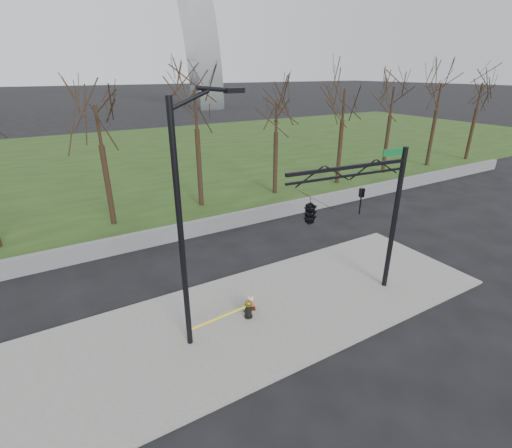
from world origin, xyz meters
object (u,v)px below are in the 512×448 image
fire_hydrant (249,309)px  traffic_signal_mast (329,207)px  traffic_cone (251,301)px  street_light (186,214)px

fire_hydrant → traffic_signal_mast: traffic_signal_mast is taller
traffic_cone → fire_hydrant: bearing=-128.9°
fire_hydrant → traffic_cone: fire_hydrant is taller
traffic_signal_mast → street_light: bearing=179.5°
fire_hydrant → street_light: bearing=-165.5°
fire_hydrant → street_light: street_light is taller
fire_hydrant → street_light: (-2.15, -0.17, 4.24)m
street_light → traffic_signal_mast: (5.01, -0.54, -0.55)m
fire_hydrant → traffic_cone: (0.32, 0.40, -0.02)m
fire_hydrant → street_light: 4.76m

